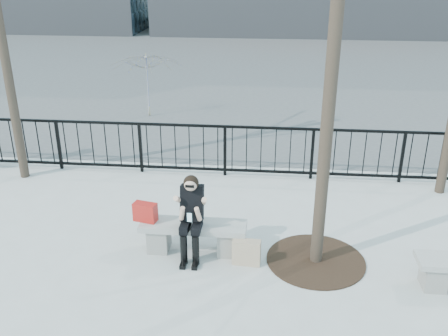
# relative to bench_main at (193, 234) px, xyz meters

# --- Properties ---
(ground) EXTENTS (120.00, 120.00, 0.00)m
(ground) POSITION_rel_bench_main_xyz_m (0.00, 0.00, -0.30)
(ground) COLOR #A4A49E
(ground) RESTS_ON ground
(street_surface) EXTENTS (60.00, 23.00, 0.01)m
(street_surface) POSITION_rel_bench_main_xyz_m (0.00, 15.00, -0.30)
(street_surface) COLOR #474747
(street_surface) RESTS_ON ground
(railing) EXTENTS (14.00, 0.06, 1.10)m
(railing) POSITION_rel_bench_main_xyz_m (0.00, 3.00, 0.25)
(railing) COLOR black
(railing) RESTS_ON ground
(tree_grate) EXTENTS (1.50, 1.50, 0.02)m
(tree_grate) POSITION_rel_bench_main_xyz_m (1.90, -0.10, -0.29)
(tree_grate) COLOR black
(tree_grate) RESTS_ON ground
(bench_main) EXTENTS (1.65, 0.46, 0.49)m
(bench_main) POSITION_rel_bench_main_xyz_m (0.00, 0.00, 0.00)
(bench_main) COLOR slate
(bench_main) RESTS_ON ground
(seated_woman) EXTENTS (0.50, 0.64, 1.34)m
(seated_woman) POSITION_rel_bench_main_xyz_m (0.00, -0.16, 0.37)
(seated_woman) COLOR black
(seated_woman) RESTS_ON ground
(handbag) EXTENTS (0.39, 0.25, 0.30)m
(handbag) POSITION_rel_bench_main_xyz_m (-0.75, 0.02, 0.34)
(handbag) COLOR #B11B15
(handbag) RESTS_ON bench_main
(shopping_bag) EXTENTS (0.43, 0.19, 0.40)m
(shopping_bag) POSITION_rel_bench_main_xyz_m (0.85, -0.28, -0.10)
(shopping_bag) COLOR beige
(shopping_bag) RESTS_ON ground
(vendor_umbrella) EXTENTS (2.25, 2.28, 1.82)m
(vendor_umbrella) POSITION_rel_bench_main_xyz_m (-2.40, 6.92, 0.61)
(vendor_umbrella) COLOR gold
(vendor_umbrella) RESTS_ON ground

